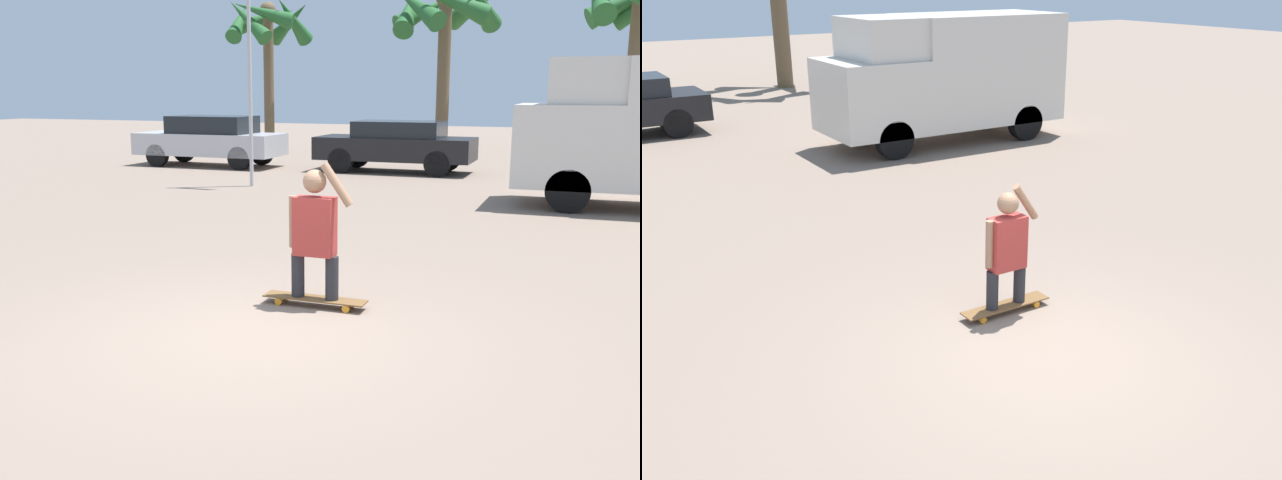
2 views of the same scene
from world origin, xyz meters
TOP-DOWN VIEW (x-y plane):
  - ground_plane at (0.00, 0.00)m, footprint 80.00×80.00m
  - skateboard at (0.24, 1.08)m, footprint 1.13×0.24m
  - person_skateboarder at (0.24, 1.08)m, footprint 0.71×0.25m
  - camper_van at (4.38, 9.23)m, footprint 5.61×2.12m

SIDE VIEW (x-z plane):
  - ground_plane at x=0.00m, z-range 0.00..0.00m
  - skateboard at x=0.24m, z-range 0.03..0.13m
  - person_skateboarder at x=0.24m, z-range 0.14..1.59m
  - camper_van at x=4.38m, z-range 0.14..2.99m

